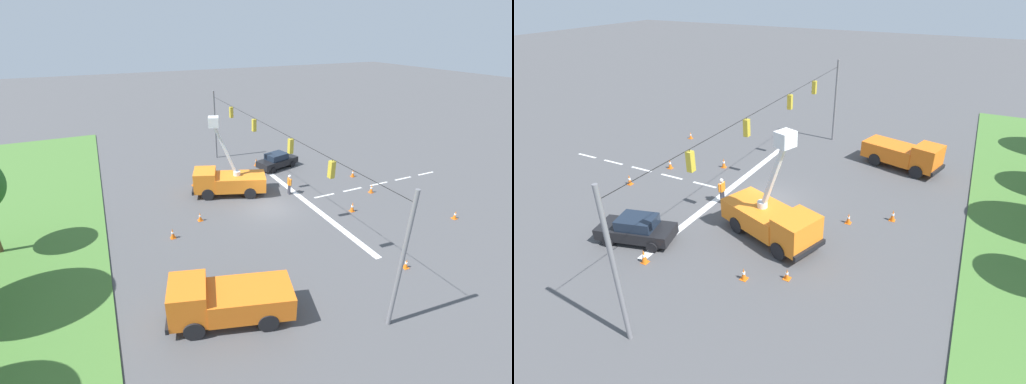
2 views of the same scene
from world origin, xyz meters
TOP-DOWN VIEW (x-y plane):
  - ground_plane at (0.00, 0.00)m, footprint 200.00×200.00m
  - lane_markings at (0.00, -4.79)m, footprint 17.60×15.25m
  - signal_gantry at (0.03, -0.00)m, footprint 26.20×0.33m
  - utility_truck_bucket_lift at (3.83, 2.09)m, footprint 4.36×6.60m
  - utility_truck_support_near at (-9.44, 6.97)m, footprint 3.83×6.42m
  - sedan_black at (7.49, -4.64)m, footprint 2.81×4.61m
  - road_worker at (1.59, -2.74)m, footprint 0.65×0.29m
  - traffic_cone_foreground_left at (8.87, -2.93)m, footprint 0.36×0.36m
  - traffic_cone_foreground_right at (-7.31, -11.96)m, footprint 0.36×0.36m
  - traffic_cone_mid_left at (6.70, 4.31)m, footprint 0.36×0.36m
  - traffic_cone_mid_right at (-10.15, -4.09)m, footprint 0.36×0.36m
  - traffic_cone_near_bucket at (-1.18, 7.88)m, footprint 0.36×0.36m
  - traffic_cone_lane_edge_a at (-3.19, -5.68)m, footprint 0.36×0.36m
  - traffic_cone_lane_edge_b at (-1.15, -9.37)m, footprint 0.36×0.36m
  - traffic_cone_far_left at (2.37, -10.20)m, footprint 0.36×0.36m
  - traffic_cone_far_right at (0.32, 5.53)m, footprint 0.36×0.36m
  - traffic_cone_centre_line at (7.68, 2.40)m, footprint 0.36×0.36m

SIDE VIEW (x-z plane):
  - ground_plane at x=0.00m, z-range 0.00..0.00m
  - lane_markings at x=0.00m, z-range 0.00..0.01m
  - traffic_cone_mid_left at x=6.70m, z-range -0.02..0.59m
  - traffic_cone_mid_right at x=-10.15m, z-range -0.02..0.59m
  - traffic_cone_foreground_right at x=-7.31m, z-range -0.01..0.63m
  - traffic_cone_centre_line at x=7.68m, z-range -0.01..0.67m
  - traffic_cone_far_right at x=0.32m, z-range -0.01..0.69m
  - traffic_cone_near_bucket at x=-1.18m, z-range 0.00..0.75m
  - traffic_cone_far_left at x=2.37m, z-range 0.00..0.76m
  - traffic_cone_lane_edge_b at x=-1.15m, z-range 0.00..0.78m
  - traffic_cone_lane_edge_a at x=-3.19m, z-range 0.00..0.79m
  - traffic_cone_foreground_left at x=8.87m, z-range 0.00..0.81m
  - sedan_black at x=7.49m, z-range 0.01..1.57m
  - road_worker at x=1.59m, z-range 0.11..1.88m
  - utility_truck_support_near at x=-9.44m, z-range 0.03..2.33m
  - utility_truck_bucket_lift at x=3.83m, z-range -2.01..4.68m
  - signal_gantry at x=0.03m, z-range 0.98..8.18m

